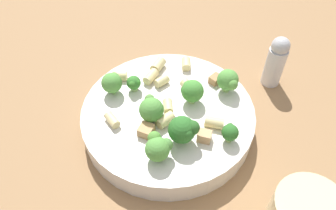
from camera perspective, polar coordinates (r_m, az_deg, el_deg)
The scene contains 24 objects.
ground_plane at distance 0.54m, azimuth -0.00°, elevation -3.45°, with size 2.00×2.00×0.00m, color #936D47.
pasta_bowl at distance 0.52m, azimuth -0.00°, elevation -1.92°, with size 0.27×0.27×0.04m.
broccoli_floret_0 at distance 0.44m, azimuth -1.77°, elevation -7.42°, with size 0.04×0.04×0.04m.
broccoli_floret_1 at distance 0.53m, azimuth -5.99°, elevation 3.84°, with size 0.02×0.02×0.03m.
broccoli_floret_2 at distance 0.53m, azimuth 10.52°, elevation 4.13°, with size 0.03×0.04×0.04m.
broccoli_floret_3 at distance 0.53m, azimuth -9.68°, elevation 3.98°, with size 0.03×0.03×0.04m.
broccoli_floret_4 at distance 0.45m, azimuth 2.71°, elevation -4.34°, with size 0.04×0.04×0.05m.
broccoli_floret_5 at distance 0.47m, azimuth 10.75°, elevation -4.69°, with size 0.02×0.02×0.03m.
broccoli_floret_6 at distance 0.51m, azimuth 4.20°, elevation 2.53°, with size 0.03×0.04×0.04m.
broccoli_floret_7 at distance 0.48m, azimuth -2.93°, elevation -0.66°, with size 0.04×0.04×0.04m.
rigatoni_0 at distance 0.56m, azimuth -8.37°, elevation 5.05°, with size 0.02×0.02×0.02m, color beige.
rigatoni_1 at distance 0.54m, azimuth -1.10°, elevation 4.19°, with size 0.01×0.01×0.02m, color beige.
rigatoni_2 at distance 0.50m, azimuth 0.19°, elevation -0.50°, with size 0.01×0.01×0.02m, color beige.
rigatoni_3 at distance 0.57m, azimuth -1.75°, elevation 6.94°, with size 0.02×0.02×0.03m, color beige.
rigatoni_4 at distance 0.49m, azimuth 8.07°, elevation -3.06°, with size 0.02×0.02×0.03m, color beige.
rigatoni_5 at distance 0.55m, azimuth -3.28°, elevation 4.88°, with size 0.02×0.02×0.03m, color beige.
rigatoni_6 at distance 0.48m, azimuth -0.47°, elevation -2.63°, with size 0.02×0.02×0.03m, color beige.
rigatoni_7 at distance 0.58m, azimuth 3.19°, elevation 7.18°, with size 0.02×0.02×0.02m, color beige.
rigatoni_8 at distance 0.53m, azimuth 3.47°, elevation 3.22°, with size 0.02×0.02×0.02m, color beige.
rigatoni_9 at distance 0.49m, azimuth -9.70°, elevation -2.57°, with size 0.01×0.01×0.03m, color beige.
chicken_chunk_0 at distance 0.48m, azimuth -3.84°, elevation -4.43°, with size 0.02×0.02×0.01m, color tan.
chicken_chunk_1 at distance 0.47m, azimuth 6.35°, elevation -5.41°, with size 0.02×0.02×0.02m, color tan.
chicken_chunk_2 at distance 0.55m, azimuth 8.24°, elevation 4.46°, with size 0.02×0.02×0.01m, color #A87A4C.
pepper_shaker at distance 0.60m, azimuth 18.27°, elevation 7.26°, with size 0.03×0.03×0.10m.
Camera 1 is at (-0.14, -0.31, 0.42)m, focal length 35.00 mm.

